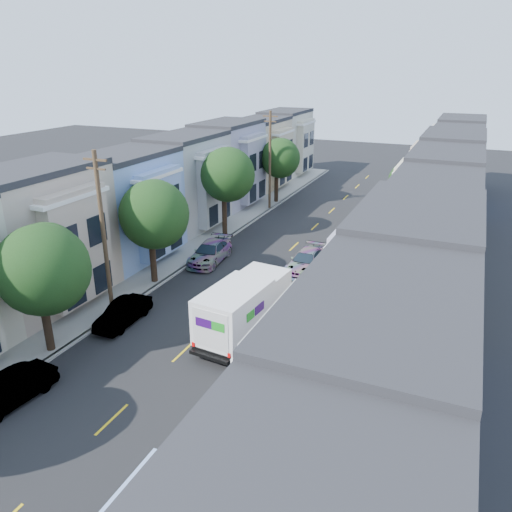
# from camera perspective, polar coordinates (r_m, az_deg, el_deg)

# --- Properties ---
(ground) EXTENTS (160.00, 160.00, 0.00)m
(ground) POSITION_cam_1_polar(r_m,az_deg,el_deg) (27.75, -8.29, -10.78)
(ground) COLOR black
(ground) RESTS_ON ground
(road_slab) EXTENTS (12.00, 70.00, 0.02)m
(road_slab) POSITION_cam_1_polar(r_m,az_deg,el_deg) (39.85, 2.93, -0.28)
(road_slab) COLOR black
(road_slab) RESTS_ON ground
(curb_left) EXTENTS (0.30, 70.00, 0.15)m
(curb_left) POSITION_cam_1_polar(r_m,az_deg,el_deg) (42.17, -4.77, 1.01)
(curb_left) COLOR gray
(curb_left) RESTS_ON ground
(curb_right) EXTENTS (0.30, 70.00, 0.15)m
(curb_right) POSITION_cam_1_polar(r_m,az_deg,el_deg) (38.30, 11.43, -1.51)
(curb_right) COLOR gray
(curb_right) RESTS_ON ground
(sidewalk_left) EXTENTS (2.60, 70.00, 0.15)m
(sidewalk_left) POSITION_cam_1_polar(r_m,az_deg,el_deg) (42.77, -6.31, 1.24)
(sidewalk_left) COLOR gray
(sidewalk_left) RESTS_ON ground
(sidewalk_right) EXTENTS (2.60, 70.00, 0.15)m
(sidewalk_right) POSITION_cam_1_polar(r_m,az_deg,el_deg) (38.09, 13.34, -1.80)
(sidewalk_right) COLOR gray
(sidewalk_right) RESTS_ON ground
(centerline) EXTENTS (0.12, 70.00, 0.01)m
(centerline) POSITION_cam_1_polar(r_m,az_deg,el_deg) (39.86, 2.93, -0.29)
(centerline) COLOR gold
(centerline) RESTS_ON ground
(townhouse_row_left) EXTENTS (5.00, 70.00, 8.50)m
(townhouse_row_left) POSITION_cam_1_polar(r_m,az_deg,el_deg) (44.72, -10.56, 1.80)
(townhouse_row_left) COLOR beige
(townhouse_row_left) RESTS_ON ground
(townhouse_row_right) EXTENTS (5.00, 70.00, 8.50)m
(townhouse_row_right) POSITION_cam_1_polar(r_m,az_deg,el_deg) (37.76, 18.98, -2.75)
(townhouse_row_right) COLOR beige
(townhouse_row_right) RESTS_ON ground
(tree_b) EXTENTS (4.70, 4.70, 7.22)m
(tree_b) POSITION_cam_1_polar(r_m,az_deg,el_deg) (27.41, -23.27, -1.45)
(tree_b) COLOR black
(tree_b) RESTS_ON ground
(tree_c) EXTENTS (4.70, 4.70, 7.45)m
(tree_c) POSITION_cam_1_polar(r_m,az_deg,el_deg) (34.30, -11.68, 4.65)
(tree_c) COLOR black
(tree_c) RESTS_ON ground
(tree_d) EXTENTS (4.70, 4.70, 8.00)m
(tree_d) POSITION_cam_1_polar(r_m,az_deg,el_deg) (43.37, -3.37, 9.24)
(tree_d) COLOR black
(tree_d) RESTS_ON ground
(tree_e) EXTENTS (4.30, 4.30, 7.13)m
(tree_e) POSITION_cam_1_polar(r_m,az_deg,el_deg) (54.87, 2.68, 11.09)
(tree_e) COLOR black
(tree_e) RESTS_ON ground
(tree_far_r) EXTENTS (3.10, 3.10, 5.40)m
(tree_far_r) POSITION_cam_1_polar(r_m,az_deg,el_deg) (51.62, 16.46, 8.30)
(tree_far_r) COLOR black
(tree_far_r) RESTS_ON ground
(utility_pole_near) EXTENTS (1.60, 0.26, 10.00)m
(utility_pole_near) POSITION_cam_1_polar(r_m,az_deg,el_deg) (30.51, -17.00, 2.22)
(utility_pole_near) COLOR #42301E
(utility_pole_near) RESTS_ON ground
(utility_pole_far) EXTENTS (1.60, 0.26, 10.00)m
(utility_pole_far) POSITION_cam_1_polar(r_m,az_deg,el_deg) (52.34, 1.60, 10.83)
(utility_pole_far) COLOR #42301E
(utility_pole_far) RESTS_ON ground
(fedex_truck) EXTENTS (2.65, 6.88, 3.30)m
(fedex_truck) POSITION_cam_1_polar(r_m,az_deg,el_deg) (28.11, -1.42, -5.79)
(fedex_truck) COLOR silver
(fedex_truck) RESTS_ON ground
(lead_sedan) EXTENTS (2.22, 5.02, 1.49)m
(lead_sedan) POSITION_cam_1_polar(r_m,az_deg,el_deg) (37.50, 5.79, -0.57)
(lead_sedan) COLOR black
(lead_sedan) RESTS_ON ground
(parked_left_b) EXTENTS (1.89, 4.36, 1.41)m
(parked_left_b) POSITION_cam_1_polar(r_m,az_deg,el_deg) (25.97, -26.29, -13.64)
(parked_left_b) COLOR black
(parked_left_b) RESTS_ON ground
(parked_left_c) EXTENTS (1.61, 4.19, 1.38)m
(parked_left_c) POSITION_cam_1_polar(r_m,az_deg,el_deg) (30.89, -14.93, -6.33)
(parked_left_c) COLOR silver
(parked_left_c) RESTS_ON ground
(parked_left_d) EXTENTS (2.59, 5.29, 1.54)m
(parked_left_d) POSITION_cam_1_polar(r_m,az_deg,el_deg) (39.08, -5.27, 0.40)
(parked_left_d) COLOR #340E06
(parked_left_d) RESTS_ON ground
(parked_right_a) EXTENTS (2.46, 4.98, 1.44)m
(parked_right_a) POSITION_cam_1_polar(r_m,az_deg,el_deg) (18.90, -11.32, -26.61)
(parked_right_a) COLOR slate
(parked_right_a) RESTS_ON ground
(parked_right_b) EXTENTS (2.01, 4.29, 1.26)m
(parked_right_b) POSITION_cam_1_polar(r_m,az_deg,el_deg) (23.21, -1.68, -15.83)
(parked_right_b) COLOR silver
(parked_right_b) RESTS_ON ground
(parked_right_c) EXTENTS (2.40, 4.78, 1.38)m
(parked_right_c) POSITION_cam_1_polar(r_m,az_deg,el_deg) (41.21, 10.92, 1.10)
(parked_right_c) COLOR black
(parked_right_c) RESTS_ON ground
(parked_right_d) EXTENTS (1.81, 4.08, 1.29)m
(parked_right_d) POSITION_cam_1_polar(r_m,az_deg,el_deg) (50.25, 13.44, 4.52)
(parked_right_d) COLOR black
(parked_right_d) RESTS_ON ground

